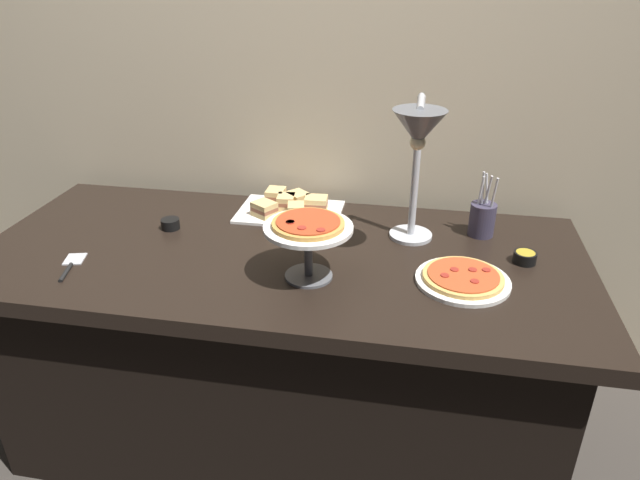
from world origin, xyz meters
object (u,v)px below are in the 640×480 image
at_px(sandwich_platter, 290,206).
at_px(sauce_cup_near, 170,224).
at_px(pizza_plate_center, 308,232).
at_px(utensil_holder, 482,218).
at_px(heat_lamp, 418,142).
at_px(sauce_cup_far, 525,257).
at_px(pizza_plate_front, 463,279).
at_px(serving_spatula, 71,265).

relative_size(sandwich_platter, sauce_cup_near, 5.88).
distance_m(pizza_plate_center, utensil_holder, 0.64).
xyz_separation_m(heat_lamp, sauce_cup_far, (0.35, 0.02, -0.34)).
relative_size(heat_lamp, pizza_plate_front, 1.76).
bearing_deg(utensil_holder, sauce_cup_far, -55.52).
relative_size(heat_lamp, serving_spatula, 2.73).
distance_m(sandwich_platter, utensil_holder, 0.67).
height_order(sauce_cup_far, serving_spatula, sauce_cup_far).
bearing_deg(sandwich_platter, serving_spatula, -137.72).
bearing_deg(sandwich_platter, utensil_holder, -5.40).
height_order(sauce_cup_far, utensil_holder, utensil_holder).
distance_m(pizza_plate_front, utensil_holder, 0.34).
distance_m(utensil_holder, serving_spatula, 1.30).
bearing_deg(heat_lamp, utensil_holder, 40.56).
distance_m(pizza_plate_front, serving_spatula, 1.15).
relative_size(pizza_plate_center, utensil_holder, 1.14).
distance_m(sauce_cup_far, utensil_holder, 0.21).
bearing_deg(pizza_plate_front, sandwich_platter, 146.83).
xyz_separation_m(pizza_plate_front, sauce_cup_near, (-0.96, 0.18, 0.01)).
distance_m(sandwich_platter, sauce_cup_near, 0.42).
height_order(pizza_plate_center, sandwich_platter, pizza_plate_center).
bearing_deg(sandwich_platter, pizza_plate_center, -70.09).
bearing_deg(pizza_plate_front, sauce_cup_far, 39.29).
bearing_deg(sauce_cup_near, pizza_plate_front, -10.84).
relative_size(sandwich_platter, serving_spatula, 2.11).
distance_m(heat_lamp, serving_spatula, 1.08).
height_order(pizza_plate_center, utensil_holder, utensil_holder).
xyz_separation_m(sandwich_platter, sauce_cup_near, (-0.37, -0.20, -0.00)).
distance_m(sauce_cup_near, utensil_holder, 1.04).
relative_size(pizza_plate_front, utensil_holder, 1.22).
relative_size(pizza_plate_center, sauce_cup_far, 3.66).
height_order(pizza_plate_front, sandwich_platter, sandwich_platter).
bearing_deg(sandwich_platter, sauce_cup_near, -150.85).
distance_m(heat_lamp, sauce_cup_near, 0.88).
xyz_separation_m(pizza_plate_center, sauce_cup_far, (0.62, 0.20, -0.13)).
bearing_deg(serving_spatula, sauce_cup_far, 11.39).
height_order(pizza_plate_front, sauce_cup_far, sauce_cup_far).
bearing_deg(sauce_cup_near, heat_lamp, -3.76).
relative_size(pizza_plate_center, sauce_cup_near, 4.04).
bearing_deg(serving_spatula, pizza_plate_center, 5.37).
xyz_separation_m(pizza_plate_front, serving_spatula, (-1.15, -0.12, -0.01)).
bearing_deg(sauce_cup_far, sandwich_platter, 163.31).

